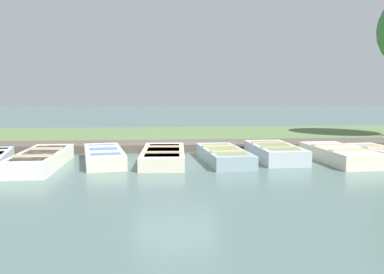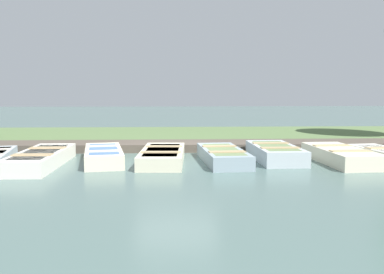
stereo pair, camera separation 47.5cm
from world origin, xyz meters
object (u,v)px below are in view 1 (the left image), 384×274
Objects in this scene: rowboat_4 at (104,156)px; rowboat_6 at (224,155)px; rowboat_5 at (163,156)px; rowboat_3 at (41,159)px; rowboat_7 at (274,152)px; rowboat_8 at (339,154)px.

rowboat_6 is (0.13, 3.36, -0.01)m from rowboat_4.
rowboat_5 is 1.70m from rowboat_6.
rowboat_3 is 1.66m from rowboat_4.
rowboat_3 is 1.17× the size of rowboat_4.
rowboat_3 reaches higher than rowboat_6.
rowboat_7 is (-0.30, 1.55, 0.03)m from rowboat_6.
rowboat_8 is at bearing 91.64° from rowboat_3.
rowboat_8 reaches higher than rowboat_3.
rowboat_3 is at bearing -92.05° from rowboat_8.
rowboat_5 is 1.03× the size of rowboat_8.
rowboat_7 is at bearing 96.59° from rowboat_6.
rowboat_8 is (0.50, 1.74, -0.01)m from rowboat_7.
rowboat_8 is at bearing 72.48° from rowboat_7.
rowboat_4 is (-0.52, 1.58, -0.00)m from rowboat_3.
rowboat_8 reaches higher than rowboat_6.
rowboat_3 is at bearing -79.06° from rowboat_5.
rowboat_3 is 1.13× the size of rowboat_8.
rowboat_3 is 8.23m from rowboat_8.
rowboat_6 is (-0.39, 4.93, -0.01)m from rowboat_3.
rowboat_8 is at bearing 76.94° from rowboat_4.
rowboat_6 is at bearing -96.83° from rowboat_8.
rowboat_4 is 0.97× the size of rowboat_8.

